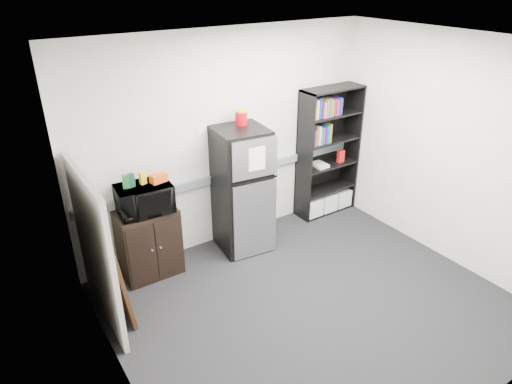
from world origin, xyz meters
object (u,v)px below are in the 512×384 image
Objects in this scene: microwave at (144,199)px; cubicle_partition at (95,250)px; cabinet at (149,243)px; refrigerator at (242,191)px; bookshelf at (328,153)px.

cubicle_partition is at bearing -144.56° from microwave.
refrigerator is at bearing -3.77° from cabinet.
bookshelf is 2.21× the size of cabinet.
bookshelf is 1.14× the size of cubicle_partition.
bookshelf is 2.79m from cabinet.
microwave is at bearing -90.00° from cabinet.
bookshelf is 3.46m from cubicle_partition.
cubicle_partition is at bearing -163.53° from refrigerator.
cubicle_partition is 2.75× the size of microwave.
cubicle_partition is 1.93× the size of cabinet.
microwave is 0.37× the size of refrigerator.
cubicle_partition is (-3.43, -0.49, -0.10)m from bookshelf.
cubicle_partition is 0.89m from cabinet.
cabinet is at bearing -177.48° from refrigerator.
bookshelf reaches higher than cabinet.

